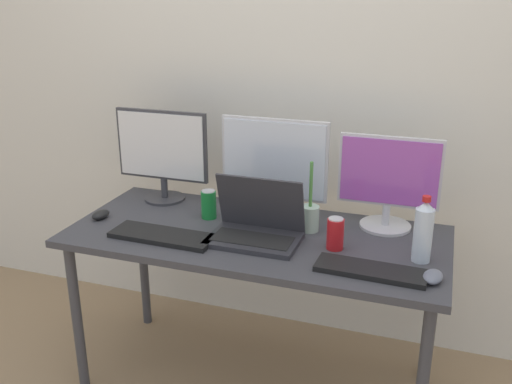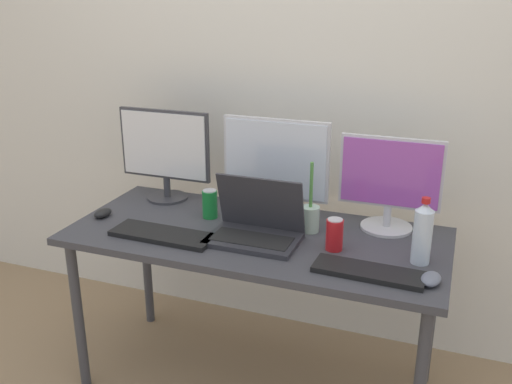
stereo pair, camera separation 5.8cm
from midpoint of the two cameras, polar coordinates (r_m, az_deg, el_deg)
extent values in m
plane|color=#9E7F5B|center=(2.73, 0.64, -18.46)|extent=(16.00, 16.00, 0.00)
cube|color=silver|center=(2.74, 5.02, 11.47)|extent=(7.00, 0.08, 2.60)
cylinder|color=#424247|center=(2.62, -16.73, -11.84)|extent=(0.04, 0.04, 0.71)
cylinder|color=#424247|center=(3.03, -10.34, -6.78)|extent=(0.04, 0.04, 0.71)
cylinder|color=#424247|center=(2.67, 17.74, -11.38)|extent=(0.04, 0.04, 0.71)
cube|color=#3D3D42|center=(2.36, 0.71, -4.47)|extent=(1.55, 0.69, 0.03)
cylinder|color=#38383D|center=(2.75, -8.23, -0.53)|extent=(0.19, 0.19, 0.01)
cylinder|color=#38383D|center=(2.74, -8.28, 0.50)|extent=(0.03, 0.03, 0.09)
cube|color=#38383D|center=(2.67, -8.50, 4.72)|extent=(0.45, 0.02, 0.32)
cube|color=white|center=(2.66, -8.64, 4.65)|extent=(0.42, 0.01, 0.30)
cylinder|color=silver|center=(2.55, 2.57, -2.06)|extent=(0.22, 0.22, 0.01)
cylinder|color=silver|center=(2.53, 2.58, -1.23)|extent=(0.03, 0.03, 0.07)
cube|color=silver|center=(2.46, 2.65, 3.33)|extent=(0.47, 0.02, 0.35)
cube|color=silver|center=(2.45, 2.56, 3.25)|extent=(0.45, 0.01, 0.33)
cylinder|color=silver|center=(2.46, 13.55, -3.42)|extent=(0.21, 0.21, 0.01)
cylinder|color=silver|center=(2.44, 13.64, -2.35)|extent=(0.03, 0.03, 0.09)
cube|color=silver|center=(2.38, 14.01, 1.90)|extent=(0.42, 0.02, 0.29)
cube|color=#A54CB2|center=(2.37, 13.97, 1.81)|extent=(0.39, 0.01, 0.27)
cube|color=#2D2D33|center=(2.27, 0.46, -4.78)|extent=(0.36, 0.24, 0.02)
cube|color=black|center=(2.25, 0.30, -4.69)|extent=(0.32, 0.13, 0.00)
cube|color=#2D2D33|center=(2.30, 1.22, -1.09)|extent=(0.36, 0.07, 0.23)
cube|color=silver|center=(2.29, 1.16, -1.19)|extent=(0.32, 0.06, 0.21)
cube|color=black|center=(2.34, -8.59, -4.25)|extent=(0.43, 0.16, 0.02)
cube|color=black|center=(2.07, 11.99, -7.82)|extent=(0.39, 0.14, 0.02)
ellipsoid|color=slate|center=(2.06, 17.88, -8.28)|extent=(0.08, 0.11, 0.03)
ellipsoid|color=black|center=(2.59, -14.46, -2.05)|extent=(0.07, 0.10, 0.04)
cylinder|color=silver|center=(2.16, 17.03, -4.34)|extent=(0.07, 0.07, 0.20)
cone|color=silver|center=(2.12, 17.34, -1.45)|extent=(0.06, 0.06, 0.03)
cylinder|color=red|center=(2.11, 17.41, -0.81)|extent=(0.03, 0.03, 0.02)
cylinder|color=#197F33|center=(2.49, -3.97, -1.23)|extent=(0.07, 0.07, 0.12)
cylinder|color=silver|center=(2.47, -4.01, 0.13)|extent=(0.06, 0.06, 0.00)
cylinder|color=red|center=(2.21, 8.60, -4.26)|extent=(0.07, 0.07, 0.12)
cylinder|color=silver|center=(2.18, 8.68, -2.75)|extent=(0.06, 0.06, 0.00)
cylinder|color=#B2D1B7|center=(2.36, 6.14, -2.70)|extent=(0.08, 0.08, 0.11)
cylinder|color=#519342|center=(2.31, 6.27, 0.71)|extent=(0.01, 0.01, 0.19)
camera|label=1|loc=(0.03, -89.27, 0.26)|focal=40.00mm
camera|label=2|loc=(0.03, 90.73, -0.26)|focal=40.00mm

